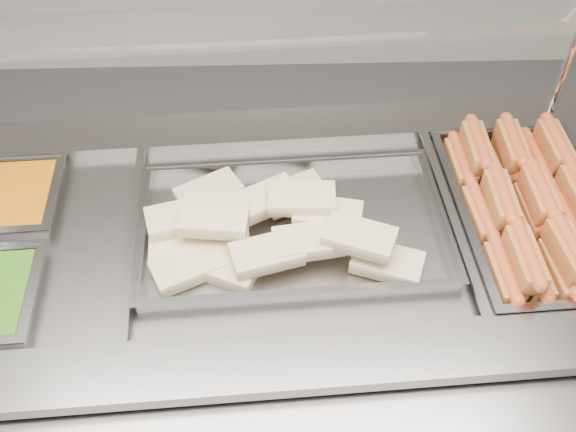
{
  "coord_description": "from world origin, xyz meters",
  "views": [
    {
      "loc": [
        0.04,
        -0.64,
        2.13
      ],
      "look_at": [
        0.07,
        0.41,
        0.99
      ],
      "focal_mm": 40.0,
      "sensor_mm": 36.0,
      "label": 1
    }
  ],
  "objects_px": {
    "sneeze_guard": "(255,30)",
    "pan_hotdogs": "(529,219)",
    "pan_wraps": "(292,230)",
    "steam_counter": "(270,332)"
  },
  "relations": [
    {
      "from": "sneeze_guard",
      "to": "pan_hotdogs",
      "type": "xyz_separation_m",
      "value": [
        0.68,
        -0.2,
        -0.44
      ]
    },
    {
      "from": "sneeze_guard",
      "to": "pan_hotdogs",
      "type": "height_order",
      "value": "sneeze_guard"
    },
    {
      "from": "sneeze_guard",
      "to": "pan_wraps",
      "type": "height_order",
      "value": "sneeze_guard"
    },
    {
      "from": "pan_hotdogs",
      "to": "steam_counter",
      "type": "bearing_deg",
      "value": -176.91
    },
    {
      "from": "steam_counter",
      "to": "pan_hotdogs",
      "type": "height_order",
      "value": "pan_hotdogs"
    },
    {
      "from": "steam_counter",
      "to": "pan_wraps",
      "type": "bearing_deg",
      "value": 3.09
    },
    {
      "from": "pan_hotdogs",
      "to": "pan_wraps",
      "type": "distance_m",
      "value": 0.61
    },
    {
      "from": "sneeze_guard",
      "to": "pan_hotdogs",
      "type": "distance_m",
      "value": 0.83
    },
    {
      "from": "steam_counter",
      "to": "pan_hotdogs",
      "type": "xyz_separation_m",
      "value": [
        0.67,
        0.04,
        0.44
      ]
    },
    {
      "from": "pan_hotdogs",
      "to": "pan_wraps",
      "type": "relative_size",
      "value": 0.81
    }
  ]
}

